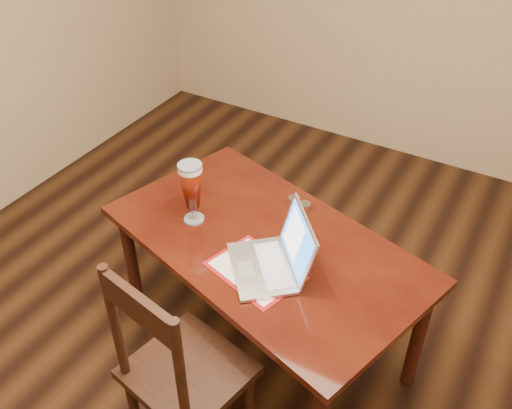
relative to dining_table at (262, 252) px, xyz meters
The scene contains 4 objects.
ground 0.71m from the dining_table, 68.14° to the right, with size 5.00×5.00×0.00m, color black.
room_shell 1.17m from the dining_table, 68.14° to the right, with size 4.51×5.01×2.71m.
dining_table is the anchor object (origin of this frame).
dining_chair 0.68m from the dining_table, 90.14° to the right, with size 0.53×0.51×1.07m.
Camera 1 is at (0.85, -1.44, 2.44)m, focal length 40.00 mm.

